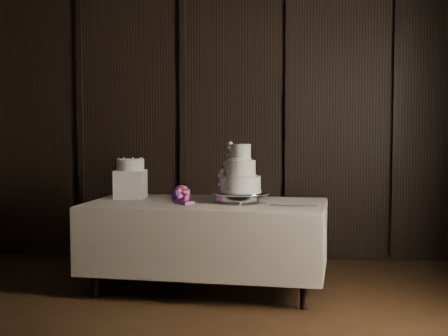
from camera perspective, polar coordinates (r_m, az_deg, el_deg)
room at (r=3.18m, az=-12.79°, el=5.44°), size 6.08×7.08×3.08m
display_table at (r=5.32m, az=-1.62°, el=-6.80°), size 2.10×1.26×0.76m
cake_stand at (r=5.23m, az=1.55°, el=-2.69°), size 0.63×0.63×0.09m
wedding_cake at (r=5.20m, az=1.22°, el=-0.48°), size 0.39×0.33×0.40m
bouquet at (r=5.26m, az=-4.02°, el=-2.54°), size 0.45×0.44×0.17m
box_pedestal at (r=5.59m, az=-8.54°, el=-1.48°), size 0.27×0.27×0.25m
small_cake at (r=5.58m, az=-8.56°, el=0.30°), size 0.29×0.29×0.10m
cake_knife at (r=5.02m, az=5.85°, el=-3.44°), size 0.37×0.09×0.01m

